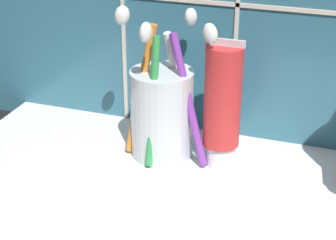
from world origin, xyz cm
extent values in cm
cube|color=white|center=(0.00, 0.00, 1.00)|extent=(59.50, 34.96, 2.00)
cube|color=beige|center=(0.00, 16.88, 19.35)|extent=(69.50, 0.24, 0.50)
cylinder|color=silver|center=(-5.40, 9.22, 7.42)|extent=(7.57, 7.57, 10.85)
cylinder|color=purple|center=(-1.84, 8.42, 9.99)|extent=(5.63, 3.00, 15.45)
ellipsoid|color=white|center=(0.71, 7.37, 18.63)|extent=(2.60, 2.07, 2.61)
cylinder|color=white|center=(-4.25, 11.76, 9.82)|extent=(2.81, 4.46, 15.06)
ellipsoid|color=white|center=(-3.33, 13.64, 18.31)|extent=(2.12, 2.52, 2.54)
cylinder|color=orange|center=(-7.82, 8.53, 10.41)|extent=(4.20, 2.32, 16.19)
ellipsoid|color=white|center=(-9.56, 7.87, 19.49)|extent=(2.42, 1.96, 2.49)
cylinder|color=green|center=(-5.55, 6.49, 10.01)|extent=(1.39, 3.24, 15.36)
ellipsoid|color=white|center=(-5.76, 5.22, 18.71)|extent=(1.60, 2.18, 2.42)
cylinder|color=white|center=(1.95, 9.22, 3.33)|extent=(3.64, 3.64, 2.66)
cylinder|color=red|center=(1.95, 9.22, 10.71)|extent=(4.29, 4.29, 12.11)
cube|color=silver|center=(1.95, 9.22, 17.17)|extent=(4.50, 0.36, 0.80)
camera|label=1|loc=(14.98, -47.91, 36.76)|focal=60.00mm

